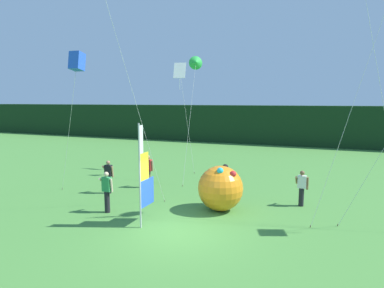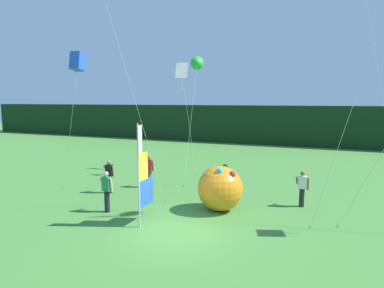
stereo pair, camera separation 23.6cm
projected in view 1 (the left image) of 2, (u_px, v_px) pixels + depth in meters
The scene contains 11 objects.
ground_plane at pixel (178, 232), 11.58m from camera, with size 120.00×120.00×0.00m, color #478438.
distant_treeline at pixel (277, 125), 34.80m from camera, with size 80.00×2.40×4.07m, color black.
banner_flag at pixel (144, 177), 12.06m from camera, with size 0.06×1.03×3.80m.
person_near_banner at pixel (109, 176), 16.37m from camera, with size 0.55×0.48×1.65m.
person_mid_field at pixel (107, 191), 13.55m from camera, with size 0.55×0.48×1.71m.
person_far_left at pixel (149, 170), 17.46m from camera, with size 0.55×0.48×1.73m.
person_far_right at pixel (302, 187), 14.39m from camera, with size 0.55×0.48×1.58m.
inflatable_balloon at pixel (220, 188), 13.81m from camera, with size 1.89×1.89×1.92m.
kite_blue_box_1 at pixel (77, 62), 14.58m from camera, with size 2.53×1.42×6.74m.
kite_green_delta_2 at pixel (196, 63), 19.33m from camera, with size 0.86×2.92×7.21m.
kite_white_diamond_6 at pixel (180, 74), 21.29m from camera, with size 1.76×1.05×7.03m.
Camera 1 is at (4.53, -10.11, 4.59)m, focal length 30.93 mm.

